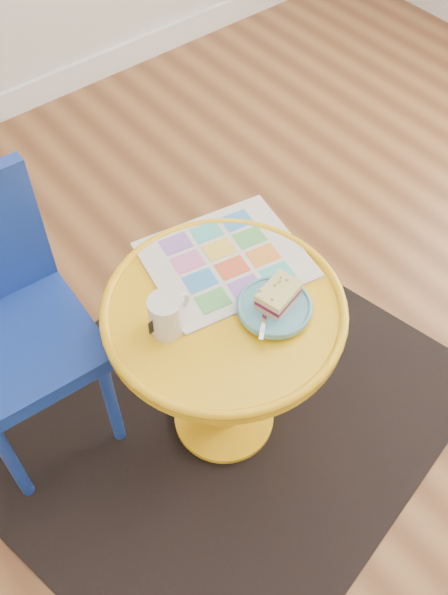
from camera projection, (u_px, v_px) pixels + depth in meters
floor at (360, 428)px, 1.95m from camera, size 4.00×4.00×0.00m
rug at (224, 418)px, 1.97m from camera, size 1.49×1.34×0.01m
side_table at (224, 345)px, 1.66m from camera, size 0.57×0.57×0.54m
chair at (3, 316)px, 1.62m from camera, size 0.38×0.38×0.82m
newspaper at (226, 260)px, 1.63m from camera, size 0.43×0.38×0.01m
mug at (167, 314)px, 1.46m from camera, size 0.11×0.08×0.10m
plate at (274, 307)px, 1.52m from camera, size 0.17×0.17×0.02m
cake_slice at (279, 295)px, 1.50m from camera, size 0.11×0.09×0.04m
fork at (265, 312)px, 1.50m from camera, size 0.12×0.11×0.00m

